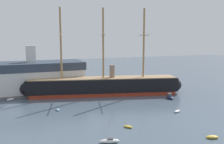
{
  "coord_description": "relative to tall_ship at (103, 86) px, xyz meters",
  "views": [
    {
      "loc": [
        -25.02,
        -27.46,
        19.86
      ],
      "look_at": [
        1.51,
        38.54,
        9.89
      ],
      "focal_mm": 38.91,
      "sensor_mm": 36.0,
      "label": 1
    }
  ],
  "objects": [
    {
      "name": "dinghy_distant_centre",
      "position": [
        -1.14,
        13.33,
        -2.94
      ],
      "size": [
        3.0,
        1.71,
        0.67
      ],
      "color": "silver",
      "rests_on": "ground"
    },
    {
      "name": "tall_ship",
      "position": [
        0.0,
        0.0,
        0.0
      ],
      "size": [
        61.31,
        21.13,
        30.04
      ],
      "color": "maroon",
      "rests_on": "ground"
    },
    {
      "name": "dinghy_foreground_right",
      "position": [
        7.37,
        -43.48,
        -2.97
      ],
      "size": [
        2.75,
        1.9,
        0.6
      ],
      "color": "gold",
      "rests_on": "ground"
    },
    {
      "name": "motorboat_far_right",
      "position": [
        25.36,
        1.99,
        -2.62
      ],
      "size": [
        3.54,
        4.78,
        1.86
      ],
      "color": "gray",
      "rests_on": "ground"
    },
    {
      "name": "seagull_in_flight",
      "position": [
        -3.92,
        -23.07,
        10.21
      ],
      "size": [
        1.07,
        0.45,
        0.13
      ],
      "color": "silver"
    },
    {
      "name": "dinghy_mid_right",
      "position": [
        11.56,
        -26.61,
        -2.99
      ],
      "size": [
        2.6,
        1.94,
        0.56
      ],
      "color": "silver",
      "rests_on": "ground"
    },
    {
      "name": "motorboat_alongside_stern",
      "position": [
        18.53,
        -13.41,
        -2.66
      ],
      "size": [
        2.52,
        4.42,
        1.75
      ],
      "color": "#1E284C",
      "rests_on": "ground"
    },
    {
      "name": "sailboat_foreground_left",
      "position": [
        -12.47,
        -37.78,
        -2.84
      ],
      "size": [
        4.09,
        2.25,
        5.11
      ],
      "color": "silver",
      "rests_on": "ground"
    },
    {
      "name": "dinghy_alongside_bow",
      "position": [
        -18.11,
        -12.93,
        -3.04
      ],
      "size": [
        0.92,
        1.98,
        0.46
      ],
      "color": "#7FB2D6",
      "rests_on": "ground"
    },
    {
      "name": "dockside_warehouse_left",
      "position": [
        -31.28,
        12.78,
        2.34
      ],
      "size": [
        57.78,
        17.41,
        17.23
      ],
      "color": "#565659",
      "rests_on": "ground"
    },
    {
      "name": "dinghy_near_centre",
      "position": [
        -5.7,
        -31.94,
        -3.02
      ],
      "size": [
        2.04,
        2.2,
        0.5
      ],
      "color": "gold",
      "rests_on": "ground"
    },
    {
      "name": "dinghy_far_left",
      "position": [
        -30.34,
        3.88,
        -2.93
      ],
      "size": [
        3.02,
        2.81,
        0.68
      ],
      "color": "silver",
      "rests_on": "ground"
    }
  ]
}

